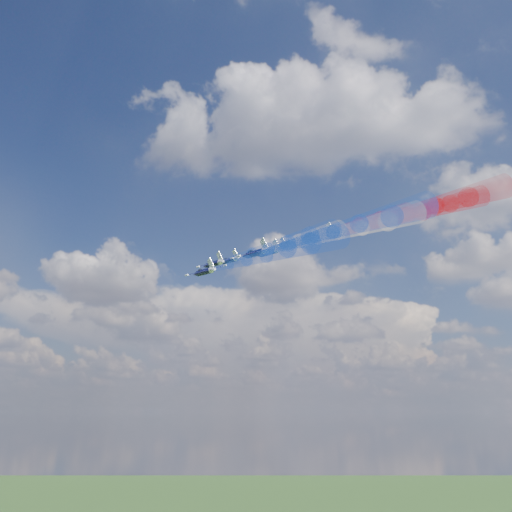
% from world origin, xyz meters
% --- Properties ---
extents(jet_lead, '(17.71, 17.74, 8.44)m').
position_xyz_m(jet_lead, '(-3.13, 6.12, 150.19)').
color(jet_lead, black).
extents(trail_lead, '(37.62, 39.46, 10.79)m').
position_xyz_m(trail_lead, '(17.81, -15.84, 147.06)').
color(trail_lead, white).
extents(jet_inner_left, '(17.71, 17.74, 8.44)m').
position_xyz_m(jet_inner_left, '(-2.54, -9.79, 145.15)').
color(jet_inner_left, black).
extents(trail_inner_left, '(37.62, 39.46, 10.79)m').
position_xyz_m(trail_inner_left, '(18.40, -31.75, 142.02)').
color(trail_inner_left, blue).
extents(jet_inner_right, '(17.71, 17.74, 8.44)m').
position_xyz_m(jet_inner_right, '(11.50, 5.05, 152.44)').
color(jet_inner_right, black).
extents(trail_inner_right, '(37.62, 39.46, 10.79)m').
position_xyz_m(trail_inner_right, '(32.44, -16.91, 149.31)').
color(trail_inner_right, red).
extents(jet_outer_left, '(17.71, 17.74, 8.44)m').
position_xyz_m(jet_outer_left, '(0.40, -24.74, 139.26)').
color(jet_outer_left, black).
extents(trail_outer_left, '(37.62, 39.46, 10.79)m').
position_xyz_m(trail_outer_left, '(21.34, -46.70, 136.13)').
color(trail_outer_left, blue).
extents(jet_center_third, '(17.71, 17.74, 8.44)m').
position_xyz_m(jet_center_third, '(13.13, -10.82, 146.96)').
color(jet_center_third, black).
extents(trail_center_third, '(37.62, 39.46, 10.79)m').
position_xyz_m(trail_center_third, '(34.07, -32.79, 143.84)').
color(trail_center_third, white).
extents(jet_outer_right, '(17.71, 17.74, 8.44)m').
position_xyz_m(jet_outer_right, '(26.00, 1.00, 153.24)').
color(jet_outer_right, black).
extents(trail_outer_right, '(37.62, 39.46, 10.79)m').
position_xyz_m(trail_outer_right, '(46.94, -20.96, 150.12)').
color(trail_outer_right, red).
extents(jet_rear_left, '(17.71, 17.74, 8.44)m').
position_xyz_m(jet_rear_left, '(14.33, -28.09, 142.12)').
color(jet_rear_left, black).
extents(trail_rear_left, '(37.62, 39.46, 10.79)m').
position_xyz_m(trail_rear_left, '(35.27, -50.05, 138.99)').
color(trail_rear_left, blue).
extents(jet_rear_right, '(17.71, 17.74, 8.44)m').
position_xyz_m(jet_rear_right, '(27.70, -15.14, 148.83)').
color(jet_rear_right, black).
extents(trail_rear_right, '(37.62, 39.46, 10.79)m').
position_xyz_m(trail_rear_right, '(48.64, -37.10, 145.71)').
color(trail_rear_right, red).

